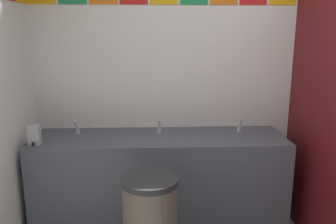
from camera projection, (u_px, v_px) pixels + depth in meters
wall_back at (234, 70)px, 3.20m from camera, size 3.66×0.09×2.73m
vanity_counter at (160, 180)px, 3.06m from camera, size 2.15×0.59×0.84m
faucet_left at (77, 129)px, 3.01m from camera, size 0.04×0.10×0.14m
faucet_center at (159, 128)px, 3.04m from camera, size 0.04×0.10×0.14m
faucet_right at (240, 127)px, 3.07m from camera, size 0.04×0.10×0.14m
soap_dispenser at (34, 135)px, 2.73m from camera, size 0.09×0.09×0.16m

